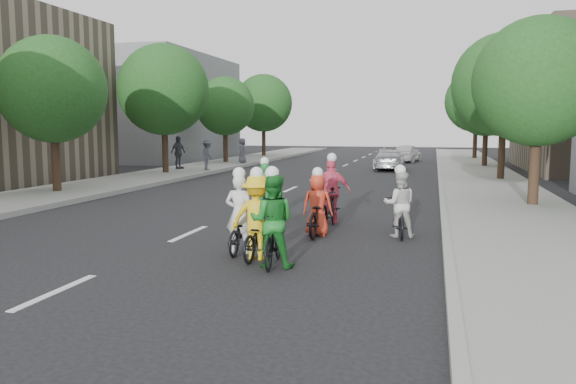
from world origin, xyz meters
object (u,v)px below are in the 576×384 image
at_px(cyclist_2, 241,225).
at_px(cyclist_3, 332,197).
at_px(cyclist_6, 273,229).
at_px(spectator_0, 207,155).
at_px(spectator_2, 242,151).
at_px(spectator_1, 178,152).
at_px(follow_car_lead, 389,160).
at_px(cyclist_1, 258,225).
at_px(cyclist_4, 318,211).
at_px(cyclist_5, 265,196).
at_px(follow_car_trail, 407,153).
at_px(cyclist_0, 399,211).

height_order(cyclist_2, cyclist_3, cyclist_3).
relative_size(cyclist_2, cyclist_6, 0.94).
bearing_deg(spectator_0, spectator_2, -3.27).
bearing_deg(cyclist_2, spectator_1, -63.28).
bearing_deg(cyclist_6, follow_car_lead, -96.26).
xyz_separation_m(cyclist_1, follow_car_lead, (0.77, 23.52, -0.06)).
xyz_separation_m(cyclist_1, spectator_1, (-10.99, 19.40, 0.43)).
bearing_deg(cyclist_4, cyclist_5, -48.99).
height_order(cyclist_1, spectator_1, spectator_1).
relative_size(cyclist_2, cyclist_4, 0.93).
xyz_separation_m(cyclist_4, follow_car_lead, (0.10, 20.86, 0.03)).
relative_size(cyclist_5, follow_car_trail, 0.45).
xyz_separation_m(cyclist_1, cyclist_5, (-1.36, 5.03, -0.08)).
bearing_deg(spectator_1, cyclist_6, -134.11).
distance_m(cyclist_2, spectator_0, 20.19).
relative_size(cyclist_1, cyclist_2, 1.03).
xyz_separation_m(cyclist_2, cyclist_3, (1.20, 4.02, 0.13)).
bearing_deg(cyclist_0, cyclist_2, 32.04).
bearing_deg(follow_car_lead, spectator_1, 18.68).
height_order(spectator_0, spectator_1, spectator_1).
bearing_deg(cyclist_5, cyclist_2, 94.09).
bearing_deg(cyclist_6, cyclist_0, -126.45).
bearing_deg(cyclist_2, spectator_2, -73.07).
xyz_separation_m(cyclist_1, follow_car_trail, (1.42, 31.51, -0.02)).
distance_m(follow_car_lead, spectator_0, 10.79).
relative_size(follow_car_trail, spectator_0, 2.23).
height_order(cyclist_6, spectator_1, spectator_1).
bearing_deg(spectator_2, cyclist_6, -166.40).
distance_m(cyclist_5, follow_car_trail, 26.62).
xyz_separation_m(cyclist_2, cyclist_5, (-0.85, 4.58, 0.03)).
xyz_separation_m(cyclist_4, spectator_0, (-9.59, 16.13, 0.43)).
relative_size(cyclist_1, spectator_2, 1.09).
height_order(cyclist_6, follow_car_lead, cyclist_6).
bearing_deg(cyclist_1, spectator_2, -67.70).
height_order(cyclist_1, follow_car_lead, cyclist_1).
height_order(cyclist_6, follow_car_trail, cyclist_6).
xyz_separation_m(cyclist_3, follow_car_lead, (0.08, 19.06, -0.08)).
relative_size(cyclist_4, follow_car_lead, 0.45).
xyz_separation_m(cyclist_3, cyclist_4, (-0.01, -1.80, -0.12)).
height_order(spectator_1, spectator_2, spectator_1).
bearing_deg(spectator_0, cyclist_3, -150.33).
xyz_separation_m(cyclist_0, cyclist_6, (-2.11, -3.52, 0.11)).
distance_m(cyclist_0, spectator_2, 24.85).
bearing_deg(follow_car_lead, cyclist_3, 89.15).
xyz_separation_m(cyclist_3, follow_car_trail, (0.74, 27.05, -0.04)).
xyz_separation_m(cyclist_5, follow_car_lead, (2.13, 18.49, 0.02)).
height_order(spectator_0, spectator_2, spectator_0).
relative_size(cyclist_1, cyclist_3, 0.96).
xyz_separation_m(spectator_0, spectator_2, (-0.10, 6.18, -0.03)).
distance_m(cyclist_3, spectator_0, 17.26).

